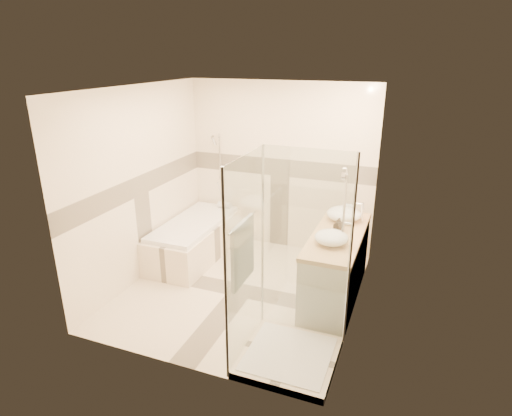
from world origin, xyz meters
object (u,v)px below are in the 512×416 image
(vessel_sink_far, at_px, (331,238))
(vanity, at_px, (336,265))
(amenity_bottle_a, at_px, (337,226))
(amenity_bottle_b, at_px, (339,224))
(shower_enclosure, at_px, (281,310))
(bathtub, at_px, (194,237))
(vessel_sink_near, at_px, (344,214))

(vessel_sink_far, bearing_deg, vanity, 86.46)
(amenity_bottle_a, bearing_deg, amenity_bottle_b, 90.00)
(shower_enclosure, distance_m, vessel_sink_far, 1.07)
(bathtub, height_order, amenity_bottle_a, amenity_bottle_a)
(amenity_bottle_a, height_order, amenity_bottle_b, amenity_bottle_a)
(vessel_sink_far, height_order, amenity_bottle_a, amenity_bottle_a)
(vanity, relative_size, shower_enclosure, 0.79)
(bathtub, distance_m, vessel_sink_near, 2.22)
(vessel_sink_far, xyz_separation_m, amenity_bottle_a, (0.00, 0.34, 0.01))
(vessel_sink_near, xyz_separation_m, amenity_bottle_a, (0.00, -0.42, -0.00))
(bathtub, xyz_separation_m, amenity_bottle_b, (2.13, -0.23, 0.61))
(shower_enclosure, relative_size, vessel_sink_far, 5.37)
(bathtub, relative_size, vessel_sink_far, 4.48)
(shower_enclosure, height_order, vessel_sink_far, shower_enclosure)
(bathtub, relative_size, vanity, 1.05)
(vessel_sink_far, distance_m, amenity_bottle_b, 0.45)
(shower_enclosure, distance_m, vessel_sink_near, 1.78)
(vanity, distance_m, amenity_bottle_a, 0.51)
(amenity_bottle_b, bearing_deg, bathtub, 173.97)
(bathtub, xyz_separation_m, vessel_sink_near, (2.13, 0.09, 0.63))
(vanity, bearing_deg, vessel_sink_near, 92.61)
(shower_enclosure, bearing_deg, bathtub, 138.90)
(vessel_sink_far, relative_size, amenity_bottle_a, 2.34)
(amenity_bottle_a, bearing_deg, shower_enclosure, -101.98)
(vessel_sink_near, distance_m, vessel_sink_far, 0.76)
(bathtub, bearing_deg, amenity_bottle_a, -8.94)
(amenity_bottle_a, bearing_deg, bathtub, 171.06)
(vanity, relative_size, vessel_sink_near, 3.78)
(bathtub, height_order, vessel_sink_near, vessel_sink_near)
(amenity_bottle_b, bearing_deg, vanity, -80.91)
(bathtub, height_order, shower_enclosure, shower_enclosure)
(bathtub, xyz_separation_m, vessel_sink_far, (2.13, -0.67, 0.62))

